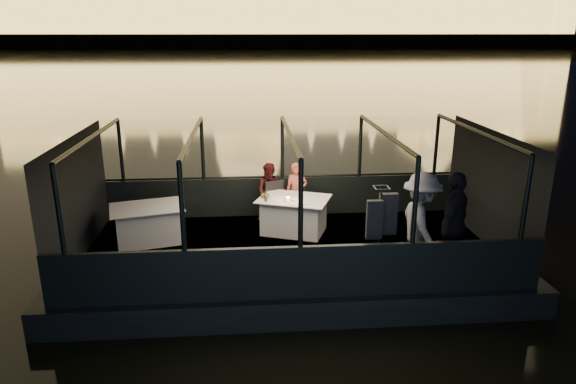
{
  "coord_description": "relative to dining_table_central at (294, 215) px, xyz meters",
  "views": [
    {
      "loc": [
        -0.8,
        -9.4,
        4.62
      ],
      "look_at": [
        0.0,
        0.4,
        1.55
      ],
      "focal_mm": 32.0,
      "sensor_mm": 36.0,
      "label": 1
    }
  ],
  "objects": [
    {
      "name": "cabin_roof_glass",
      "position": [
        -0.16,
        -0.86,
        1.91
      ],
      "size": [
        8.0,
        4.0,
        0.02
      ],
      "primitive_type": null,
      "color": "#99B2B2",
      "rests_on": "boat_deck"
    },
    {
      "name": "cabin_glass_starboard",
      "position": [
        -0.16,
        -2.86,
        1.21
      ],
      "size": [
        8.0,
        0.02,
        1.4
      ],
      "primitive_type": null,
      "color": "#99B2B2",
      "rests_on": "gunwale_starboard"
    },
    {
      "name": "gunwale_port",
      "position": [
        -0.16,
        1.14,
        0.06
      ],
      "size": [
        8.0,
        0.08,
        0.9
      ],
      "primitive_type": "cube",
      "color": "black",
      "rests_on": "boat_deck"
    },
    {
      "name": "river_water",
      "position": [
        -0.16,
        79.14,
        -0.89
      ],
      "size": [
        500.0,
        500.0,
        0.0
      ],
      "primitive_type": "plane",
      "color": "black",
      "rests_on": "ground"
    },
    {
      "name": "coat_stand",
      "position": [
        1.23,
        -2.35,
        0.51
      ],
      "size": [
        0.54,
        0.46,
        1.73
      ],
      "primitive_type": null,
      "rotation": [
        0.0,
        0.0,
        -0.17
      ],
      "color": "black",
      "rests_on": "boat_deck"
    },
    {
      "name": "end_wall_aft",
      "position": [
        3.84,
        -0.86,
        0.76
      ],
      "size": [
        0.02,
        4.0,
        2.3
      ],
      "primitive_type": null,
      "color": "black",
      "rests_on": "boat_deck"
    },
    {
      "name": "dining_table_central",
      "position": [
        0.0,
        0.0,
        0.0
      ],
      "size": [
        1.73,
        1.5,
        0.77
      ],
      "primitive_type": "cube",
      "rotation": [
        0.0,
        0.0,
        -0.37
      ],
      "color": "white",
      "rests_on": "boat_deck"
    },
    {
      "name": "chair_port_left",
      "position": [
        -0.37,
        0.45,
        0.06
      ],
      "size": [
        0.59,
        0.59,
        0.95
      ],
      "primitive_type": "cube",
      "rotation": [
        0.0,
        0.0,
        0.42
      ],
      "color": "black",
      "rests_on": "boat_deck"
    },
    {
      "name": "boat_deck",
      "position": [
        -0.16,
        -0.86,
        -0.41
      ],
      "size": [
        8.0,
        4.0,
        0.04
      ],
      "primitive_type": "cube",
      "color": "black",
      "rests_on": "boat_hull"
    },
    {
      "name": "bread_basket",
      "position": [
        -0.6,
        0.09,
        0.42
      ],
      "size": [
        0.24,
        0.24,
        0.07
      ],
      "primitive_type": "cylinder",
      "rotation": [
        0.0,
        0.0,
        -0.43
      ],
      "color": "brown",
      "rests_on": "dining_table_central"
    },
    {
      "name": "chair_port_right",
      "position": [
        0.14,
        0.55,
        0.06
      ],
      "size": [
        0.41,
        0.41,
        0.81
      ],
      "primitive_type": "cube",
      "rotation": [
        0.0,
        0.0,
        -0.09
      ],
      "color": "black",
      "rests_on": "boat_deck"
    },
    {
      "name": "gunwale_starboard",
      "position": [
        -0.16,
        -2.86,
        0.06
      ],
      "size": [
        8.0,
        0.08,
        0.9
      ],
      "primitive_type": "cube",
      "color": "black",
      "rests_on": "boat_deck"
    },
    {
      "name": "wine_glass_empty",
      "position": [
        -0.19,
        -0.19,
        0.48
      ],
      "size": [
        0.08,
        0.08,
        0.2
      ],
      "primitive_type": null,
      "rotation": [
        0.0,
        0.0,
        -0.21
      ],
      "color": "silver",
      "rests_on": "dining_table_central"
    },
    {
      "name": "person_woman_coral",
      "position": [
        0.12,
        0.72,
        0.36
      ],
      "size": [
        0.51,
        0.36,
        1.34
      ],
      "primitive_type": "imported",
      "rotation": [
        0.0,
        0.0,
        -0.08
      ],
      "color": "#CC5C4A",
      "rests_on": "boat_deck"
    },
    {
      "name": "end_wall_fore",
      "position": [
        -4.16,
        -0.86,
        0.76
      ],
      "size": [
        0.02,
        4.0,
        2.3
      ],
      "primitive_type": null,
      "color": "black",
      "rests_on": "boat_deck"
    },
    {
      "name": "canopy_ribs",
      "position": [
        -0.16,
        -0.86,
        0.76
      ],
      "size": [
        8.0,
        4.0,
        2.3
      ],
      "primitive_type": null,
      "color": "black",
      "rests_on": "boat_deck"
    },
    {
      "name": "passenger_stripe",
      "position": [
        2.02,
        -2.13,
        0.47
      ],
      "size": [
        0.71,
        1.22,
        1.86
      ],
      "primitive_type": "imported",
      "rotation": [
        0.0,
        0.0,
        1.59
      ],
      "color": "white",
      "rests_on": "boat_deck"
    },
    {
      "name": "plate_far",
      "position": [
        -0.46,
        0.06,
        0.39
      ],
      "size": [
        0.28,
        0.28,
        0.01
      ],
      "primitive_type": "cylinder",
      "rotation": [
        0.0,
        0.0,
        -0.38
      ],
      "color": "white",
      "rests_on": "dining_table_central"
    },
    {
      "name": "wine_glass_white",
      "position": [
        -0.6,
        -0.19,
        0.48
      ],
      "size": [
        0.09,
        0.09,
        0.2
      ],
      "primitive_type": null,
      "rotation": [
        0.0,
        0.0,
        0.38
      ],
      "color": "silver",
      "rests_on": "dining_table_central"
    },
    {
      "name": "dining_table_aft",
      "position": [
        -3.01,
        -0.28,
        0.0
      ],
      "size": [
        1.64,
        1.36,
        0.76
      ],
      "primitive_type": "cube",
      "rotation": [
        0.0,
        0.0,
        0.25
      ],
      "color": "silver",
      "rests_on": "boat_deck"
    },
    {
      "name": "wine_bottle",
      "position": [
        -0.6,
        -0.16,
        0.53
      ],
      "size": [
        0.07,
        0.07,
        0.27
      ],
      "primitive_type": "cylinder",
      "rotation": [
        0.0,
        0.0,
        0.38
      ],
      "color": "#153C17",
      "rests_on": "dining_table_central"
    },
    {
      "name": "embankment",
      "position": [
        -0.16,
        209.14,
        0.11
      ],
      "size": [
        400.0,
        140.0,
        6.0
      ],
      "primitive_type": "cube",
      "color": "#423D33",
      "rests_on": "ground"
    },
    {
      "name": "passenger_dark",
      "position": [
        2.57,
        -2.22,
        0.47
      ],
      "size": [
        1.07,
        1.16,
        1.9
      ],
      "primitive_type": "imported",
      "rotation": [
        0.0,
        0.0,
        4.03
      ],
      "color": "black",
      "rests_on": "boat_deck"
    },
    {
      "name": "person_man_maroon",
      "position": [
        -0.45,
        0.72,
        0.36
      ],
      "size": [
        0.74,
        0.63,
        1.35
      ],
      "primitive_type": "imported",
      "rotation": [
        0.0,
        0.0,
        -0.21
      ],
      "color": "#411212",
      "rests_on": "boat_deck"
    },
    {
      "name": "amber_candle",
      "position": [
        -0.13,
        -0.16,
        0.42
      ],
      "size": [
        0.06,
        0.06,
        0.08
      ],
      "primitive_type": "cylinder",
      "rotation": [
        0.0,
        0.0,
        0.13
      ],
      "color": "orange",
      "rests_on": "dining_table_central"
    },
    {
      "name": "cabin_glass_port",
      "position": [
        -0.16,
        1.14,
        1.21
      ],
      "size": [
        8.0,
        0.02,
        1.4
      ],
      "primitive_type": null,
      "color": "#99B2B2",
      "rests_on": "gunwale_port"
    },
    {
      "name": "plate_near",
      "position": [
        0.18,
        -0.33,
        0.39
      ],
      "size": [
        0.26,
        0.26,
        0.01
      ],
      "primitive_type": "cylinder",
      "rotation": [
        0.0,
        0.0,
        -0.1
      ],
      "color": "white",
      "rests_on": "dining_table_central"
    },
    {
      "name": "wine_glass_red",
      "position": [
        0.12,
        0.06,
        0.48
      ],
      "size": [
        0.09,
        0.09,
        0.21
      ],
      "primitive_type": null,
      "rotation": [
        0.0,
        0.0,
        -0.3
      ],
      "color": "silver",
      "rests_on": "dining_table_central"
    },
    {
      "name": "boat_hull",
      "position": [
        -0.16,
        -0.86,
        -0.89
      ],
      "size": [
        8.6,
        4.4,
        1.0
      ],
      "primitive_type": "cube",
      "color": "black",
      "rests_on": "river_water"
    }
  ]
}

